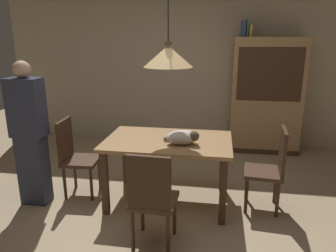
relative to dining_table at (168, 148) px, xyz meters
name	(u,v)px	position (x,y,z in m)	size (l,w,h in m)	color
ground	(158,216)	(-0.06, -0.37, -0.65)	(10.00, 10.00, 0.00)	tan
back_wall	(186,61)	(-0.06, 2.28, 0.80)	(6.40, 0.10, 2.90)	beige
dining_table	(168,148)	(0.00, 0.00, 0.00)	(1.40, 0.90, 0.75)	#A87A4C
chair_left_side	(74,154)	(-1.13, -0.01, -0.14)	(0.43, 0.43, 0.93)	#472D1E
chair_right_side	(271,166)	(1.13, -0.01, -0.14)	(0.43, 0.43, 0.93)	#472D1E
chair_near_front	(152,197)	(0.00, -0.88, -0.14)	(0.42, 0.42, 0.93)	#472D1E
cat_sleeping	(183,137)	(0.18, -0.12, 0.18)	(0.40, 0.30, 0.16)	beige
pendant_lamp	(168,56)	(0.00, 0.00, 1.01)	(0.52, 0.52, 1.30)	#E5B775
hutch_bookcase	(266,98)	(1.29, 1.95, 0.24)	(1.12, 0.45, 1.85)	tan
book_blue_wide	(243,29)	(0.87, 1.95, 1.32)	(0.06, 0.24, 0.24)	#384C93
book_green_slim	(247,28)	(0.93, 1.95, 1.33)	(0.03, 0.20, 0.26)	#427A4C
book_yellow_short	(250,31)	(0.98, 1.95, 1.29)	(0.04, 0.20, 0.18)	gold
person_standing	(30,135)	(-1.50, -0.27, 0.17)	(0.36, 0.22, 1.62)	#2D3347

